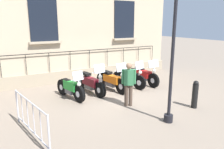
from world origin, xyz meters
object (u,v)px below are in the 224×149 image
object	(u,v)px
motorcycle_maroon	(90,84)
motorcycle_orange	(112,81)
bollard	(195,94)
pedestrian_standing	(129,82)
motorcycle_green	(71,88)
crowd_barrier	(31,117)
motorcycle_black	(129,78)
motorcycle_red	(143,75)
lamppost	(175,22)

from	to	relation	value
motorcycle_maroon	motorcycle_orange	distance (m)	1.02
bollard	pedestrian_standing	world-z (taller)	pedestrian_standing
motorcycle_maroon	pedestrian_standing	size ratio (longest dim) A/B	1.33
motorcycle_green	motorcycle_orange	size ratio (longest dim) A/B	0.90
motorcycle_green	crowd_barrier	bearing A→B (deg)	-38.67
motorcycle_black	motorcycle_red	distance (m)	0.92
motorcycle_maroon	motorcycle_orange	bearing A→B (deg)	83.61
motorcycle_green	pedestrian_standing	distance (m)	2.50
motorcycle_green	motorcycle_orange	bearing A→B (deg)	94.01
motorcycle_maroon	crowd_barrier	bearing A→B (deg)	-47.62
motorcycle_orange	pedestrian_standing	xyz separation A→B (m)	(1.96, -0.37, 0.47)
motorcycle_black	lamppost	bearing A→B (deg)	-14.86
lamppost	motorcycle_maroon	bearing A→B (deg)	-165.49
motorcycle_maroon	motorcycle_orange	size ratio (longest dim) A/B	1.02
motorcycle_orange	pedestrian_standing	bearing A→B (deg)	-10.68
lamppost	crowd_barrier	distance (m)	4.81
motorcycle_maroon	bollard	bearing A→B (deg)	37.66
motorcycle_green	bollard	xyz separation A→B (m)	(3.18, 3.64, 0.08)
motorcycle_orange	motorcycle_red	bearing A→B (deg)	93.45
motorcycle_maroon	lamppost	bearing A→B (deg)	14.51
motorcycle_red	bollard	distance (m)	3.44
motorcycle_maroon	lamppost	distance (m)	4.78
motorcycle_maroon	bollard	size ratio (longest dim) A/B	2.12
motorcycle_red	crowd_barrier	xyz separation A→B (m)	(2.68, -5.85, 0.11)
motorcycle_green	motorcycle_black	world-z (taller)	motorcycle_black
motorcycle_maroon	motorcycle_green	bearing A→B (deg)	-75.66
motorcycle_green	pedestrian_standing	bearing A→B (deg)	41.94
motorcycle_red	lamppost	distance (m)	5.04
motorcycle_orange	pedestrian_standing	world-z (taller)	pedestrian_standing
motorcycle_orange	motorcycle_red	xyz separation A→B (m)	(-0.11, 1.90, 0.00)
motorcycle_maroon	motorcycle_black	bearing A→B (deg)	88.07
motorcycle_orange	motorcycle_black	world-z (taller)	motorcycle_orange
motorcycle_maroon	pedestrian_standing	distance (m)	2.23
motorcycle_black	motorcycle_green	bearing A→B (deg)	-86.42
motorcycle_orange	lamppost	size ratio (longest dim) A/B	0.44
lamppost	bollard	world-z (taller)	lamppost
motorcycle_red	bollard	xyz separation A→B (m)	(3.43, -0.27, 0.06)
motorcycle_black	pedestrian_standing	bearing A→B (deg)	-34.00
motorcycle_orange	pedestrian_standing	size ratio (longest dim) A/B	1.31
lamppost	crowd_barrier	xyz separation A→B (m)	(-1.17, -3.93, -2.53)
lamppost	motorcycle_black	bearing A→B (deg)	165.14
motorcycle_black	crowd_barrier	size ratio (longest dim) A/B	0.83
motorcycle_black	pedestrian_standing	distance (m)	2.47
motorcycle_black	bollard	distance (m)	3.43
bollard	motorcycle_maroon	bearing A→B (deg)	-142.34
motorcycle_black	crowd_barrier	bearing A→B (deg)	-62.12
lamppost	motorcycle_green	bearing A→B (deg)	-151.01
motorcycle_green	lamppost	world-z (taller)	lamppost
motorcycle_maroon	motorcycle_red	distance (m)	2.91
crowd_barrier	motorcycle_red	bearing A→B (deg)	114.60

